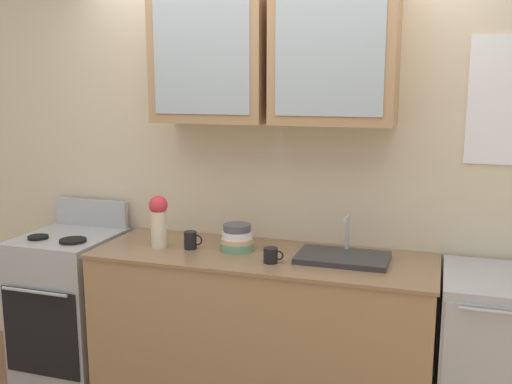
{
  "coord_description": "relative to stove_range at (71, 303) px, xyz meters",
  "views": [
    {
      "loc": [
        0.95,
        -3.0,
        1.86
      ],
      "look_at": [
        -0.03,
        0.0,
        1.27
      ],
      "focal_mm": 40.58,
      "sensor_mm": 36.0,
      "label": 1
    }
  ],
  "objects": [
    {
      "name": "cup_near_sink",
      "position": [
        1.39,
        -0.14,
        0.49
      ],
      "size": [
        0.11,
        0.08,
        0.08
      ],
      "color": "black",
      "rests_on": "counter"
    },
    {
      "name": "bowl_stack",
      "position": [
        1.14,
        0.04,
        0.52
      ],
      "size": [
        0.2,
        0.2,
        0.15
      ],
      "color": "#669972",
      "rests_on": "counter"
    },
    {
      "name": "vase",
      "position": [
        0.68,
        -0.05,
        0.62
      ],
      "size": [
        0.11,
        0.11,
        0.31
      ],
      "color": "beige",
      "rests_on": "counter"
    },
    {
      "name": "cup_near_bowls",
      "position": [
        0.87,
        -0.02,
        0.5
      ],
      "size": [
        0.11,
        0.07,
        0.1
      ],
      "color": "black",
      "rests_on": "counter"
    },
    {
      "name": "counter",
      "position": [
        1.3,
        0.0,
        -0.01
      ],
      "size": [
        1.94,
        0.68,
        0.91
      ],
      "color": "#A87F56",
      "rests_on": "ground_plane"
    },
    {
      "name": "back_wall_unit",
      "position": [
        1.3,
        0.34,
        1.1
      ],
      "size": [
        4.41,
        0.43,
        2.89
      ],
      "color": "beige",
      "rests_on": "ground_plane"
    },
    {
      "name": "stove_range",
      "position": [
        0.0,
        0.0,
        0.0
      ],
      "size": [
        0.57,
        0.65,
        1.09
      ],
      "color": "#ADAFB5",
      "rests_on": "ground_plane"
    },
    {
      "name": "sink_faucet",
      "position": [
        1.75,
        0.03,
        0.47
      ],
      "size": [
        0.49,
        0.32,
        0.23
      ],
      "color": "#2D2D30",
      "rests_on": "counter"
    },
    {
      "name": "dishwasher",
      "position": [
        2.56,
        -0.0,
        -0.01
      ],
      "size": [
        0.57,
        0.66,
        0.91
      ],
      "color": "#ADAFB5",
      "rests_on": "ground_plane"
    }
  ]
}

